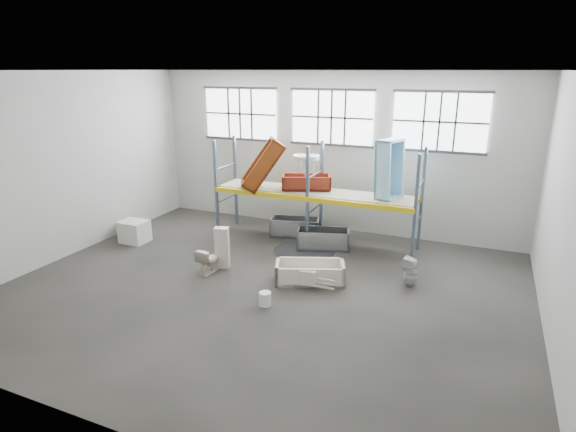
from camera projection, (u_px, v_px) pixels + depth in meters
The scene contains 34 objects.
floor at pixel (263, 291), 11.26m from camera, with size 12.00×10.00×0.10m, color #4C4640.
ceiling at pixel (260, 68), 9.74m from camera, with size 12.00×10.00×0.10m, color silver.
wall_back at pixel (332, 152), 14.93m from camera, with size 12.00×0.10×5.00m, color beige.
wall_front at pixel (89, 274), 6.07m from camera, with size 12.00×0.10×5.00m, color #A3A197.
wall_left at pixel (62, 166), 12.77m from camera, with size 0.10×10.00×5.00m, color #A4A297.
wall_right at pixel (572, 220), 8.23m from camera, with size 0.10×10.00×5.00m, color #ADABA1.
window_left at pixel (240, 114), 15.71m from camera, with size 2.60×0.04×1.60m, color white.
window_mid at pixel (332, 117), 14.51m from camera, with size 2.60×0.04×1.60m, color white.
window_right at pixel (440, 122), 13.31m from camera, with size 2.60×0.04×1.60m, color white.
rack_upright_la at pixel (216, 189), 14.47m from camera, with size 0.08×0.08×3.00m, color slate.
rack_upright_lb at pixel (235, 181), 15.53m from camera, with size 0.08×0.08×3.00m, color slate.
rack_upright_ma at pixel (307, 199), 13.35m from camera, with size 0.08×0.08×3.00m, color slate.
rack_upright_mb at pixel (321, 190), 14.40m from camera, with size 0.08×0.08×3.00m, color slate.
rack_upright_ra at pixel (415, 211), 12.22m from camera, with size 0.08×0.08×3.00m, color slate.
rack_upright_rb at pixel (422, 200), 13.27m from camera, with size 0.08×0.08×3.00m, color slate.
rack_beam_front at pixel (307, 199), 13.35m from camera, with size 6.00×0.10×0.14m, color yellow.
rack_beam_back at pixel (321, 190), 14.40m from camera, with size 6.00×0.10×0.14m, color yellow.
shelf_deck at pixel (315, 192), 13.85m from camera, with size 5.90×1.10×0.03m, color gray.
wet_patch at pixel (304, 251), 13.62m from camera, with size 1.80×1.80×0.00m, color black.
bathtub_beige at pixel (310, 272), 11.58m from camera, with size 1.68×0.79×0.49m, color beige, non-canonical shape.
cistern_spare at pixel (308, 278), 11.21m from camera, with size 0.38×0.18×0.37m, color beige.
sink_in_tub at pixel (292, 275), 11.62m from camera, with size 0.41×0.41×0.14m, color beige.
toilet_beige at pixel (208, 260), 12.07m from camera, with size 0.38×0.66×0.68m, color beige.
cistern_tall at pixel (222, 248), 12.31m from camera, with size 0.36×0.23×1.11m, color beige.
toilet_white at pixel (411, 272), 11.30m from camera, with size 0.33×0.34×0.74m, color silver.
steel_tub_left at pixel (295, 227), 14.84m from camera, with size 1.51×0.70×0.55m, color #AFB1B6, non-canonical shape.
steel_tub_right at pixel (323, 239), 13.79m from camera, with size 1.51×0.71×0.56m, color #A4A5AB, non-canonical shape.
rust_tub_flat at pixel (306, 182), 14.00m from camera, with size 1.44×0.67×0.40m, color maroon, non-canonical shape.
rust_tub_tilted at pixel (263, 165), 14.05m from camera, with size 1.67×0.78×0.47m, color #8A450F, non-canonical shape.
sink_on_shelf at pixel (306, 176), 13.48m from camera, with size 0.74×0.57×0.65m, color silver.
blue_tub_upright at pixel (389, 170), 12.87m from camera, with size 1.66×0.78×0.47m, color #91C7E8, non-canonical shape.
bucket at pixel (265, 299), 10.43m from camera, with size 0.27×0.27×0.31m, color white.
carton_near at pixel (135, 231), 14.24m from camera, with size 0.77×0.66×0.66m, color silver.
carton_far at pixel (131, 227), 14.90m from camera, with size 0.57×0.57×0.48m, color white.
Camera 1 is at (4.56, -9.16, 5.02)m, focal length 29.36 mm.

